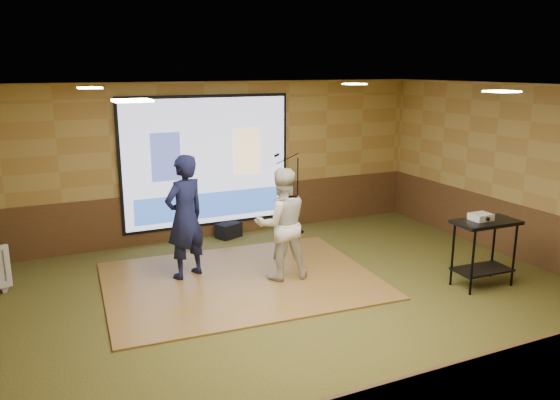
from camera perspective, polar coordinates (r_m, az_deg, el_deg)
name	(u,v)px	position (r m, az deg, el deg)	size (l,w,h in m)	color
ground	(284,303)	(7.87, 0.45, -10.74)	(9.00, 9.00, 0.00)	#303E1C
room_shell	(285,157)	(7.25, 0.48, 4.50)	(9.04, 7.04, 3.02)	#A58A45
wainscot_back	(208,213)	(10.78, -7.49, -1.36)	(9.00, 0.04, 0.95)	#4B2F19
wainscot_right	(518,232)	(10.32, 23.59, -3.09)	(0.04, 7.00, 0.95)	#4B2F19
projector_screen	(207,163)	(10.52, -7.59, 3.85)	(3.32, 0.06, 2.52)	black
downlight_nw	(90,88)	(8.32, -19.25, 11.00)	(0.32, 0.32, 0.02)	#FFEEBF
downlight_ne	(354,84)	(9.81, 7.78, 11.92)	(0.32, 0.32, 0.02)	#FFEEBF
downlight_sw	(132,101)	(5.05, -15.19, 9.99)	(0.32, 0.32, 0.02)	#FFEEBF
downlight_se	(502,91)	(7.25, 22.15, 10.46)	(0.32, 0.32, 0.02)	#FFEEBF
dance_floor	(241,280)	(8.64, -4.09, -8.36)	(4.11, 3.13, 0.03)	olive
player_left	(185,217)	(8.56, -9.90, -1.75)	(0.71, 0.47, 1.95)	#13173C
player_right	(282,224)	(8.41, 0.16, -2.52)	(0.85, 0.66, 1.75)	silver
av_table	(485,240)	(8.77, 20.61, -3.89)	(0.98, 0.52, 1.03)	black
projector	(481,217)	(8.68, 20.25, -1.66)	(0.30, 0.25, 0.10)	silver
mic_stand	(295,209)	(10.92, 1.58, -0.94)	(0.65, 0.26, 1.65)	black
duffel_bag	(229,230)	(10.76, -5.38, -3.16)	(0.46, 0.31, 0.29)	black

